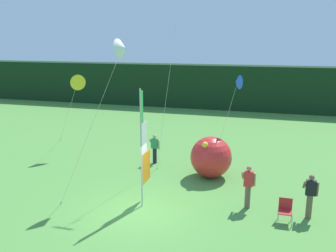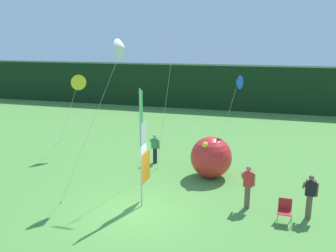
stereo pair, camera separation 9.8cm
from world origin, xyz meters
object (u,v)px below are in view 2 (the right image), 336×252
object	(u,v)px
banner_flag	(143,150)
person_near_banner	(310,195)
kite_yellow_delta_0	(78,82)
kite_white_delta_1	(122,49)
person_mid_field	(248,186)
kite_blue_delta_3	(238,83)
inflatable_balloon	(211,157)
person_far_left	(155,148)
folding_chair	(285,209)

from	to	relation	value
banner_flag	person_near_banner	bearing A→B (deg)	4.62
kite_yellow_delta_0	kite_white_delta_1	xyz separation A→B (m)	(4.66, -4.17, 2.04)
person_mid_field	kite_blue_delta_3	distance (m)	5.99
inflatable_balloon	kite_yellow_delta_0	size ratio (longest dim) A/B	0.44
kite_yellow_delta_0	banner_flag	bearing A→B (deg)	-42.92
person_far_left	kite_white_delta_1	distance (m)	6.27
kite_white_delta_1	kite_yellow_delta_0	bearing A→B (deg)	138.20
person_far_left	kite_blue_delta_3	distance (m)	5.58
kite_yellow_delta_0	kite_blue_delta_3	size ratio (longest dim) A/B	0.95
banner_flag	person_far_left	xyz separation A→B (m)	(-1.16, 4.84, -1.43)
person_near_banner	folding_chair	size ratio (longest dim) A/B	1.94
kite_white_delta_1	kite_blue_delta_3	bearing A→B (deg)	40.80
kite_blue_delta_3	kite_white_delta_1	bearing A→B (deg)	-139.20
banner_flag	person_mid_field	distance (m)	4.36
banner_flag	kite_white_delta_1	xyz separation A→B (m)	(-1.49, 1.55, 3.90)
person_near_banner	kite_blue_delta_3	xyz separation A→B (m)	(-3.32, 4.96, 3.54)
person_far_left	kite_white_delta_1	xyz separation A→B (m)	(-0.33, -3.29, 5.33)
inflatable_balloon	person_far_left	bearing A→B (deg)	160.56
person_near_banner	folding_chair	world-z (taller)	person_near_banner
person_mid_field	person_far_left	size ratio (longest dim) A/B	1.10
banner_flag	kite_blue_delta_3	bearing A→B (deg)	60.85
folding_chair	person_far_left	bearing A→B (deg)	143.71
inflatable_balloon	banner_flag	bearing A→B (deg)	-119.77
inflatable_balloon	kite_white_delta_1	world-z (taller)	kite_white_delta_1
kite_white_delta_1	person_near_banner	bearing A→B (deg)	-7.52
person_mid_field	kite_yellow_delta_0	distance (m)	11.83
inflatable_balloon	folding_chair	world-z (taller)	inflatable_balloon
folding_chair	person_near_banner	bearing A→B (deg)	33.05
kite_white_delta_1	kite_blue_delta_3	world-z (taller)	kite_white_delta_1
banner_flag	person_near_banner	distance (m)	6.53
folding_chair	kite_blue_delta_3	size ratio (longest dim) A/B	0.18
kite_white_delta_1	kite_blue_delta_3	xyz separation A→B (m)	(4.54, 3.92, -1.73)
person_mid_field	kite_white_delta_1	xyz separation A→B (m)	(-5.58, 0.82, 5.24)
person_mid_field	kite_white_delta_1	world-z (taller)	kite_white_delta_1
person_near_banner	kite_yellow_delta_0	bearing A→B (deg)	157.42
person_mid_field	folding_chair	xyz separation A→B (m)	(1.41, -0.78, -0.44)
person_near_banner	kite_yellow_delta_0	distance (m)	13.94
inflatable_balloon	kite_blue_delta_3	size ratio (longest dim) A/B	0.42
inflatable_balloon	person_near_banner	bearing A→B (deg)	-36.68
inflatable_balloon	kite_yellow_delta_0	bearing A→B (deg)	166.18
banner_flag	inflatable_balloon	distance (m)	4.44
inflatable_balloon	kite_yellow_delta_0	distance (m)	9.06
kite_white_delta_1	inflatable_balloon	bearing A→B (deg)	30.68
person_near_banner	kite_yellow_delta_0	size ratio (longest dim) A/B	0.37
inflatable_balloon	folding_chair	distance (m)	5.07
folding_chair	kite_white_delta_1	xyz separation A→B (m)	(-6.99, 1.60, 5.68)
banner_flag	person_far_left	bearing A→B (deg)	103.44
person_near_banner	kite_white_delta_1	distance (m)	9.52
banner_flag	kite_white_delta_1	bearing A→B (deg)	133.82
person_near_banner	kite_white_delta_1	bearing A→B (deg)	172.48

